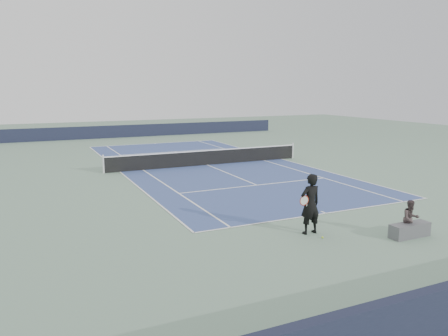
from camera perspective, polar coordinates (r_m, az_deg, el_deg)
name	(u,v)px	position (r m, az deg, el deg)	size (l,w,h in m)	color
ground	(207,165)	(27.53, -2.20, 0.38)	(80.00, 80.00, 0.00)	slate
court_surface	(207,165)	(27.53, -2.20, 0.39)	(10.97, 23.77, 0.01)	#364980
tennis_net	(207,157)	(27.45, -2.21, 1.42)	(12.90, 0.10, 1.07)	silver
windscreen_far	(137,131)	(44.35, -11.24, 4.81)	(30.00, 0.25, 1.20)	black
tennis_player	(310,204)	(14.77, 11.19, -4.63)	(0.84, 0.57, 2.04)	black
tennis_ball	(322,237)	(14.66, 12.74, -8.83)	(0.07, 0.07, 0.07)	#BBD92C
spectator_bench	(410,224)	(15.56, 23.14, -6.74)	(1.50, 0.79, 1.24)	#515256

